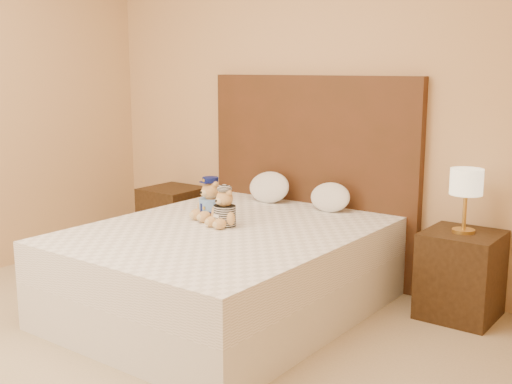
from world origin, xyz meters
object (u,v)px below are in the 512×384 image
Objects in this scene: lamp at (466,185)px; pillow_left at (269,186)px; pillow_right at (330,196)px; teddy_police at (211,199)px; nightstand_right at (461,275)px; teddy_prisoner at (225,207)px; bed at (227,269)px; nightstand_left at (173,219)px.

pillow_left is (-1.51, 0.03, -0.17)m from lamp.
pillow_right is (-0.97, 0.03, -0.19)m from lamp.
lamp is 1.40× the size of teddy_police.
nightstand_right is 2.18× the size of teddy_prisoner.
teddy_prisoner is 0.72× the size of pillow_left.
lamp reaches higher than bed.
nightstand_left and nightstand_right have the same top height.
lamp is at bearing -1.14° from pillow_left.
bed is 7.01× the size of teddy_police.
pillow_left is at bearing 180.00° from pillow_right.
nightstand_right is 1.68m from teddy_police.
pillow_left is at bearing 117.39° from teddy_prisoner.
pillow_right is at bearing 178.23° from lamp.
nightstand_right is at bearing 0.00° from nightstand_left.
lamp reaches higher than teddy_prisoner.
bed is 0.96m from pillow_right.
teddy_prisoner is at bearing -32.34° from nightstand_left.
teddy_police is at bearing -33.69° from nightstand_left.
pillow_right is (0.28, 0.83, 0.38)m from bed.
pillow_right reaches higher than nightstand_right.
nightstand_left is at bearing -178.87° from pillow_right.
pillow_right is at bearing 178.23° from nightstand_right.
teddy_prisoner is 0.86m from pillow_right.
nightstand_left is at bearing 161.80° from teddy_police.
teddy_police reaches higher than nightstand_left.
pillow_left is (-0.03, 0.71, -0.02)m from teddy_police.
lamp is at bearing 42.75° from teddy_prisoner.
teddy_prisoner is (-0.04, 0.03, 0.40)m from bed.
lamp is at bearing 40.10° from teddy_police.
lamp is 0.99m from pillow_right.
bed is 0.40m from teddy_prisoner.
lamp is 1.51m from teddy_prisoner.
bed is 1.48m from nightstand_right.
bed and nightstand_right have the same top height.
nightstand_right is 1.77× the size of pillow_right.
bed is 7.93× the size of teddy_prisoner.
teddy_police reaches higher than bed.
nightstand_left is 1.29m from teddy_police.
nightstand_right is 1.93× the size of teddy_police.
teddy_police is 0.81× the size of pillow_left.
teddy_police is 0.71m from pillow_left.
teddy_prisoner reaches higher than bed.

